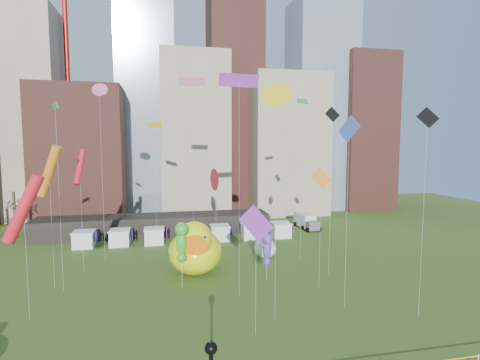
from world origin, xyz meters
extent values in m
cube|color=gray|center=(-30.00, 62.00, 21.00)|extent=(14.00, 12.00, 42.00)
cube|color=brown|center=(-18.00, 56.00, 13.00)|extent=(16.00, 14.00, 26.00)
cube|color=#8C9EB2|center=(-6.00, 64.00, 27.50)|extent=(12.00, 12.00, 55.00)
cube|color=gray|center=(4.00, 60.00, 17.00)|extent=(14.00, 14.00, 34.00)
cube|color=brown|center=(14.00, 66.00, 34.00)|extent=(12.00, 12.00, 68.00)
cube|color=gray|center=(24.00, 58.00, 15.00)|extent=(16.00, 14.00, 30.00)
cube|color=#8C9EB2|center=(34.00, 62.00, 24.00)|extent=(14.00, 12.00, 48.00)
cube|color=brown|center=(44.00, 60.00, 18.00)|extent=(12.00, 12.00, 36.00)
cylinder|color=red|center=(-22.00, 64.00, 38.00)|extent=(1.00, 1.00, 76.00)
cylinder|color=red|center=(30.00, 64.00, 38.00)|extent=(1.00, 1.00, 76.00)
cube|color=black|center=(-4.00, 42.00, 1.60)|extent=(38.00, 6.00, 3.20)
cube|color=white|center=(-14.00, 36.00, 1.10)|extent=(2.80, 2.80, 2.20)
cube|color=red|center=(-12.20, 36.00, 1.60)|extent=(0.08, 1.40, 1.60)
cube|color=white|center=(-9.00, 36.00, 1.10)|extent=(2.80, 2.80, 2.20)
cube|color=red|center=(-7.20, 36.00, 1.60)|extent=(0.08, 1.40, 1.60)
cube|color=white|center=(-4.00, 36.00, 1.10)|extent=(2.80, 2.80, 2.20)
cube|color=red|center=(-2.20, 36.00, 1.60)|extent=(0.08, 1.40, 1.60)
cube|color=white|center=(1.00, 36.00, 1.10)|extent=(2.80, 2.80, 2.20)
cube|color=red|center=(2.80, 36.00, 1.60)|extent=(0.08, 1.40, 1.60)
cube|color=white|center=(6.00, 36.00, 1.10)|extent=(2.80, 2.80, 2.20)
cube|color=red|center=(7.80, 36.00, 1.60)|extent=(0.08, 1.40, 1.60)
cube|color=white|center=(11.00, 36.00, 1.10)|extent=(2.80, 2.80, 2.20)
cube|color=red|center=(12.80, 36.00, 1.60)|extent=(0.08, 1.40, 1.60)
cube|color=white|center=(16.00, 36.00, 1.10)|extent=(2.80, 2.80, 2.20)
cube|color=red|center=(17.80, 36.00, 1.60)|extent=(0.08, 1.40, 1.60)
cylinder|color=#382B21|center=(-26.00, 44.00, 3.75)|extent=(0.44, 0.44, 7.50)
ellipsoid|color=#EAEE0C|center=(1.07, 21.95, 2.55)|extent=(6.86, 7.82, 5.10)
ellipsoid|color=#EAEE0C|center=(1.35, 24.76, 2.42)|extent=(1.81, 1.48, 2.07)
sphere|color=#EAEE0C|center=(0.85, 19.68, 4.60)|extent=(4.19, 4.19, 3.84)
cone|color=orange|center=(0.69, 18.06, 4.48)|extent=(2.27, 1.92, 2.11)
sphere|color=white|center=(-0.30, 18.73, 5.12)|extent=(0.69, 0.69, 0.69)
sphere|color=white|center=(1.80, 18.53, 5.12)|extent=(0.69, 0.69, 0.69)
sphere|color=black|center=(-0.34, 18.41, 5.12)|extent=(0.35, 0.35, 0.35)
sphere|color=black|center=(1.76, 18.20, 5.12)|extent=(0.35, 0.35, 0.35)
ellipsoid|color=white|center=(10.58, 25.99, 1.19)|extent=(3.23, 3.67, 2.38)
ellipsoid|color=white|center=(10.72, 27.30, 1.13)|extent=(0.85, 0.69, 0.97)
sphere|color=white|center=(10.46, 24.93, 2.15)|extent=(1.97, 1.97, 1.79)
cone|color=orange|center=(10.38, 24.17, 2.09)|extent=(1.07, 0.91, 0.99)
sphere|color=white|center=(9.92, 24.49, 2.39)|extent=(0.32, 0.32, 0.32)
sphere|color=white|center=(10.90, 24.39, 2.39)|extent=(0.32, 0.32, 0.32)
sphere|color=black|center=(9.91, 24.34, 2.39)|extent=(0.16, 0.16, 0.16)
sphere|color=black|center=(10.89, 24.24, 2.39)|extent=(0.16, 0.16, 0.16)
cylinder|color=silver|center=(-0.67, 17.64, 2.40)|extent=(0.03, 0.03, 4.79)
ellipsoid|color=green|center=(-0.67, 17.64, 4.79)|extent=(1.17, 0.99, 2.75)
sphere|color=green|center=(-0.67, 17.49, 6.26)|extent=(1.54, 1.54, 1.40)
cone|color=green|center=(-0.67, 16.86, 6.19)|extent=(0.58, 0.92, 0.49)
sphere|color=green|center=(-0.67, 17.69, 3.22)|extent=(0.98, 0.98, 0.98)
cylinder|color=silver|center=(8.59, 18.17, 1.68)|extent=(0.03, 0.03, 3.36)
ellipsoid|color=#5E3EBA|center=(8.59, 18.17, 3.36)|extent=(1.06, 0.93, 2.35)
sphere|color=#5E3EBA|center=(8.59, 18.02, 4.62)|extent=(1.42, 1.42, 1.20)
cone|color=#5E3EBA|center=(8.59, 17.48, 4.56)|extent=(0.57, 0.82, 0.42)
sphere|color=#5E3EBA|center=(8.59, 18.22, 2.01)|extent=(0.84, 0.84, 0.84)
sphere|color=black|center=(-0.19, -3.20, 5.30)|extent=(0.60, 0.60, 0.60)
cone|color=black|center=(-0.19, -3.20, 5.62)|extent=(0.21, 0.21, 0.27)
cube|color=silver|center=(22.39, 41.66, 1.44)|extent=(2.59, 4.79, 2.31)
cube|color=#595960|center=(22.63, 38.70, 0.97)|extent=(2.26, 1.83, 1.48)
cylinder|color=black|center=(21.37, 39.90, 0.42)|extent=(0.30, 0.85, 0.83)
cylinder|color=black|center=(23.67, 40.09, 0.42)|extent=(0.30, 0.85, 0.83)
cylinder|color=black|center=(21.11, 43.04, 0.42)|extent=(0.30, 0.85, 0.83)
cylinder|color=black|center=(23.42, 43.23, 0.42)|extent=(0.30, 0.85, 0.83)
cylinder|color=silver|center=(4.49, 29.41, 5.09)|extent=(0.02, 0.02, 10.19)
cone|color=red|center=(4.49, 29.41, 10.19)|extent=(0.74, 3.06, 3.04)
cylinder|color=silver|center=(1.25, 26.56, 11.31)|extent=(0.02, 0.02, 22.63)
cube|color=pink|center=(1.25, 26.56, 22.63)|extent=(3.27, 0.68, 0.99)
cylinder|color=silver|center=(16.09, 18.48, 9.10)|extent=(0.02, 0.02, 18.19)
cube|color=black|center=(16.09, 18.48, 18.19)|extent=(1.19, 1.31, 1.74)
cylinder|color=silver|center=(15.03, 24.78, 10.20)|extent=(0.02, 0.02, 20.39)
cube|color=green|center=(15.03, 24.78, 20.39)|extent=(1.84, 1.17, 0.60)
cylinder|color=silver|center=(-3.57, 32.55, 8.81)|extent=(0.02, 0.02, 17.62)
cube|color=yellow|center=(-3.57, 32.55, 17.62)|extent=(2.14, 2.22, 0.83)
cylinder|color=silver|center=(13.25, 14.80, 5.74)|extent=(0.02, 0.02, 11.47)
cube|color=orange|center=(13.25, 14.80, 11.47)|extent=(2.19, 0.44, 2.22)
cylinder|color=silver|center=(4.69, 14.30, 10.37)|extent=(0.02, 0.02, 20.74)
cube|color=purple|center=(4.69, 14.30, 20.74)|extent=(3.87, 0.98, 1.17)
cylinder|color=silver|center=(-13.67, 13.33, 4.78)|extent=(0.02, 0.02, 9.56)
cylinder|color=red|center=(-13.67, 13.33, 9.56)|extent=(3.47, 1.17, 5.83)
cylinder|color=silver|center=(-9.96, 28.59, 10.81)|extent=(0.02, 0.02, 21.62)
cone|color=pink|center=(-9.96, 28.59, 21.62)|extent=(1.44, 0.85, 1.51)
cylinder|color=silver|center=(18.88, 6.92, 8.50)|extent=(0.02, 0.02, 16.99)
cube|color=black|center=(18.88, 6.92, 16.99)|extent=(1.15, 1.34, 1.74)
cylinder|color=silver|center=(-12.57, 19.45, 9.30)|extent=(0.02, 0.02, 18.60)
cube|color=green|center=(-12.57, 19.45, 18.60)|extent=(1.14, 1.97, 0.63)
cylinder|color=silver|center=(6.66, 8.86, 9.34)|extent=(0.02, 0.02, 18.68)
cone|color=yellow|center=(6.66, 8.86, 18.68)|extent=(1.55, 1.17, 1.74)
cylinder|color=silver|center=(13.64, 10.05, 8.09)|extent=(0.02, 0.02, 16.18)
cube|color=blue|center=(13.64, 10.05, 16.18)|extent=(0.91, 2.22, 2.38)
cylinder|color=silver|center=(-13.67, 20.42, 6.07)|extent=(0.02, 0.02, 12.15)
cylinder|color=orange|center=(-13.67, 20.42, 12.15)|extent=(3.20, 2.35, 5.38)
cylinder|color=silver|center=(4.53, 7.03, 4.42)|extent=(0.02, 0.02, 8.83)
cube|color=purple|center=(4.53, 7.03, 8.83)|extent=(2.32, 1.75, 2.88)
cylinder|color=silver|center=(-11.68, 24.62, 6.17)|extent=(0.02, 0.02, 12.34)
cylinder|color=red|center=(-11.68, 24.62, 12.34)|extent=(1.32, 2.49, 4.08)
camera|label=1|loc=(-2.08, -19.07, 14.61)|focal=27.00mm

